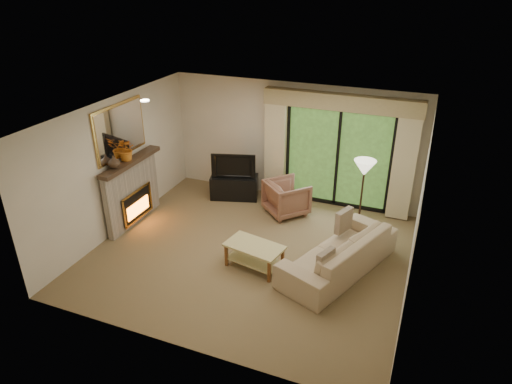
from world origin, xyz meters
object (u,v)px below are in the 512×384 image
at_px(armchair, 287,198).
at_px(sofa, 339,252).
at_px(media_console, 234,187).
at_px(coffee_table, 254,256).

distance_m(armchair, sofa, 2.17).
relative_size(media_console, sofa, 0.44).
relative_size(armchair, coffee_table, 0.82).
bearing_deg(armchair, coffee_table, 135.20).
relative_size(armchair, sofa, 0.34).
bearing_deg(media_console, coffee_table, -75.41).
height_order(armchair, coffee_table, armchair).
xyz_separation_m(armchair, sofa, (1.46, -1.60, -0.02)).
bearing_deg(sofa, coffee_table, -49.05).
relative_size(media_console, armchair, 1.30).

